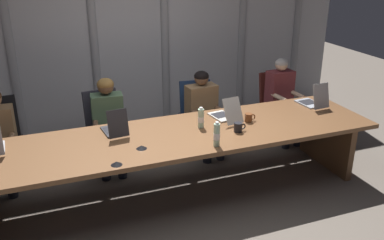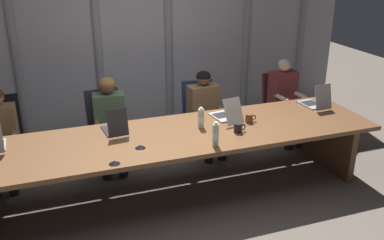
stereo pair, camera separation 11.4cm
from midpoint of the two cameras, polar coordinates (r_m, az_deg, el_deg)
ground_plane at (r=4.99m, az=-2.19°, el=-9.66°), size 13.91×13.91×0.00m
conference_table at (r=4.70m, az=-2.30°, el=-3.32°), size 4.47×1.13×0.74m
curtain_backdrop at (r=6.45m, az=-8.85°, el=12.45°), size 6.96×0.17×3.15m
laptop_left_mid at (r=4.71m, az=-10.99°, el=-1.12°), size 0.26×0.40×0.31m
laptop_center at (r=5.03m, az=3.84°, el=0.74°), size 0.28×0.49×0.30m
laptop_right_mid at (r=5.66m, az=15.36°, el=2.48°), size 0.26×0.43×0.33m
office_chair_left_end at (r=5.58m, az=-24.44°, el=-3.83°), size 0.60×0.60×1.00m
office_chair_left_mid at (r=5.60m, az=-12.01°, el=-2.30°), size 0.60×0.60×0.95m
office_chair_center at (r=5.89m, az=0.28°, el=-0.57°), size 0.60×0.60×0.93m
office_chair_right_mid at (r=6.43m, az=10.88°, el=1.00°), size 0.60×0.60×0.94m
person_left_mid at (r=5.34m, az=-11.74°, el=0.15°), size 0.43×0.57×1.17m
person_center at (r=5.66m, az=1.08°, el=1.66°), size 0.45×0.57×1.13m
person_right_mid at (r=6.18m, az=11.57°, el=3.19°), size 0.40×0.56×1.19m
water_bottle_primary at (r=4.32m, az=2.58°, el=-2.02°), size 0.07×0.07×0.26m
water_bottle_secondary at (r=4.76m, az=0.52°, el=0.23°), size 0.07×0.07×0.24m
coffee_mug_near at (r=4.98m, az=6.98°, el=0.33°), size 0.13×0.09×0.10m
coffee_mug_far at (r=4.70m, az=5.55°, el=-0.96°), size 0.14×0.09×0.10m
conference_mic_left_side at (r=4.33m, az=-7.54°, el=-3.63°), size 0.11×0.11×0.03m
conference_mic_middle at (r=4.05m, az=-10.89°, el=-5.73°), size 0.11×0.11×0.03m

